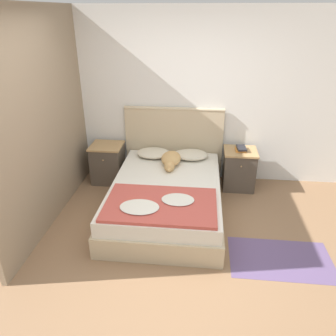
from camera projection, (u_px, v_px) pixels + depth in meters
The scene contains 13 objects.
ground_plane at pixel (162, 262), 3.55m from camera, with size 16.00×16.00×0.00m, color #896647.
wall_back at pixel (178, 98), 4.90m from camera, with size 9.00×0.06×2.55m.
wall_side_left at pixel (51, 116), 4.08m from camera, with size 0.06×3.10×2.55m.
bed at pixel (166, 197), 4.35m from camera, with size 1.44×2.08×0.46m.
headboard at pixel (174, 142), 5.14m from camera, with size 1.52×0.06×1.16m.
nightstand_left at pixel (108, 163), 5.13m from camera, with size 0.48×0.46×0.61m.
nightstand_right at pixel (239, 169), 4.94m from camera, with size 0.48×0.46×0.61m.
pillow_left at pixel (154, 153), 4.96m from camera, with size 0.51×0.39×0.11m.
pillow_right at pixel (191, 155), 4.91m from camera, with size 0.51×0.39×0.11m.
quilt at pixel (160, 204), 3.71m from camera, with size 1.26×0.81×0.07m.
dog at pixel (171, 160), 4.68m from camera, with size 0.28×0.63×0.17m.
book_stack at pixel (241, 149), 4.80m from camera, with size 0.16×0.22×0.05m.
rug at pixel (280, 259), 3.59m from camera, with size 1.11×0.68×0.00m.
Camera 1 is at (0.36, -2.73, 2.47)m, focal length 35.00 mm.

